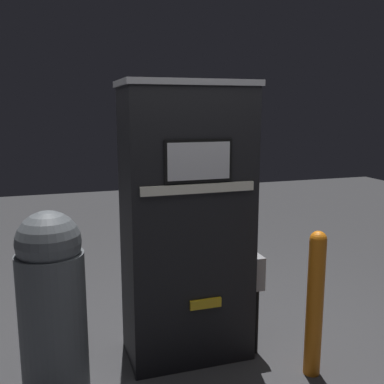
# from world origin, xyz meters

# --- Properties ---
(ground_plane) EXTENTS (14.00, 14.00, 0.00)m
(ground_plane) POSITION_xyz_m (0.00, 0.00, 0.00)
(ground_plane) COLOR #38383A
(gas_pump) EXTENTS (0.97, 0.56, 1.97)m
(gas_pump) POSITION_xyz_m (0.00, 0.26, 0.98)
(gas_pump) COLOR black
(gas_pump) RESTS_ON ground_plane
(safety_bollard) EXTENTS (0.11, 0.11, 1.01)m
(safety_bollard) POSITION_xyz_m (0.73, -0.27, 0.53)
(safety_bollard) COLOR orange
(safety_bollard) RESTS_ON ground_plane
(trash_bin) EXTENTS (0.42, 0.42, 1.18)m
(trash_bin) POSITION_xyz_m (-0.93, 0.07, 0.60)
(trash_bin) COLOR #51565B
(trash_bin) RESTS_ON ground_plane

